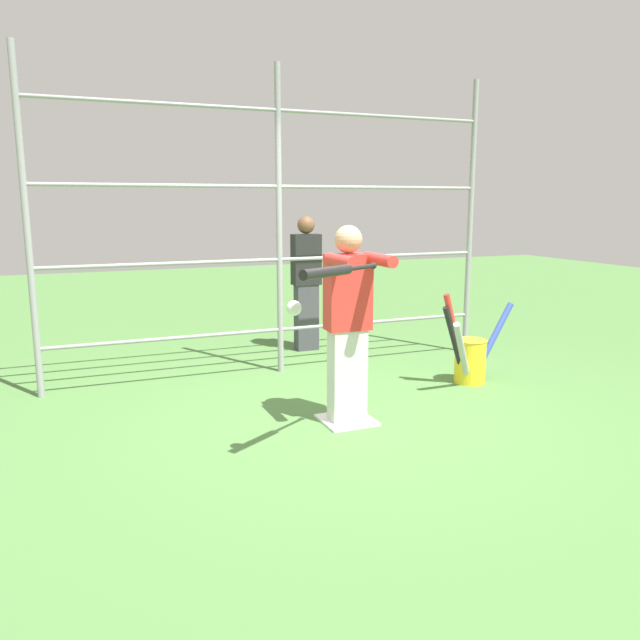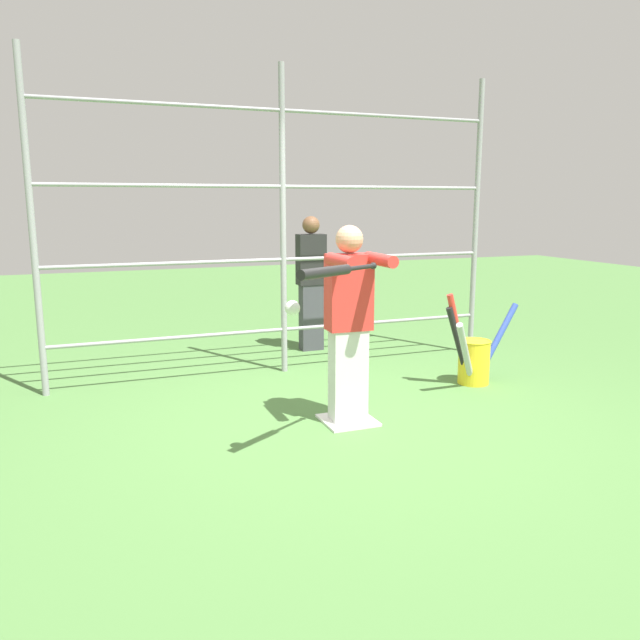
{
  "view_description": "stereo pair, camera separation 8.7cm",
  "coord_description": "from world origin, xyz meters",
  "views": [
    {
      "loc": [
        1.98,
        4.23,
        1.7
      ],
      "look_at": [
        0.34,
        0.26,
        0.88
      ],
      "focal_mm": 35.0,
      "sensor_mm": 36.0,
      "label": 1
    },
    {
      "loc": [
        1.9,
        4.27,
        1.7
      ],
      "look_at": [
        0.34,
        0.26,
        0.88
      ],
      "focal_mm": 35.0,
      "sensor_mm": 36.0,
      "label": 2
    }
  ],
  "objects": [
    {
      "name": "baseball_bat_swinging",
      "position": [
        0.42,
        0.69,
        1.27
      ],
      "size": [
        0.73,
        0.5,
        0.07
      ],
      "color": "black"
    },
    {
      "name": "bystander_behind_fence",
      "position": [
        -0.59,
        -2.39,
        0.8
      ],
      "size": [
        0.32,
        0.2,
        1.54
      ],
      "color": "#3F3F47",
      "rests_on": "ground"
    },
    {
      "name": "softball_in_flight",
      "position": [
        0.67,
        0.65,
        1.05
      ],
      "size": [
        0.1,
        0.1,
        0.1
      ],
      "color": "white"
    },
    {
      "name": "home_plate",
      "position": [
        0.0,
        0.0,
        0.01
      ],
      "size": [
        0.4,
        0.4,
        0.02
      ],
      "color": "white",
      "rests_on": "ground"
    },
    {
      "name": "bat_bucket",
      "position": [
        -1.52,
        -0.52,
        0.26
      ],
      "size": [
        1.02,
        0.53,
        0.88
      ],
      "color": "yellow",
      "rests_on": "ground"
    },
    {
      "name": "fence_backstop",
      "position": [
        0.0,
        -1.6,
        1.49
      ],
      "size": [
        4.54,
        0.06,
        2.98
      ],
      "color": "#939399",
      "rests_on": "ground"
    },
    {
      "name": "ground_plane",
      "position": [
        0.0,
        0.0,
        0.0
      ],
      "size": [
        24.0,
        24.0,
        0.0
      ],
      "primitive_type": "plane",
      "color": "#4C7A3D"
    },
    {
      "name": "batter",
      "position": [
        0.0,
        0.02,
        0.83
      ],
      "size": [
        0.39,
        0.52,
        1.53
      ],
      "color": "silver",
      "rests_on": "ground"
    }
  ]
}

